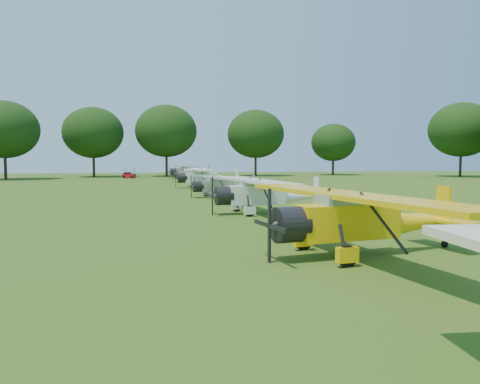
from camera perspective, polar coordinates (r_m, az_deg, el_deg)
The scene contains 9 objects.
ground at distance 29.48m, azimuth -0.71°, elevation -2.17°, with size 160.00×160.00×0.00m, color #315214.
tree_belt at distance 30.68m, azimuth 5.97°, elevation 13.09°, with size 137.36×130.27×14.52m.
aircraft_2 at distance 16.10m, azimuth 14.53°, elevation -2.72°, with size 7.40×11.72×2.30m.
aircraft_3 at distance 27.51m, azimuth 3.05°, elevation 0.04°, with size 6.98×11.11×2.18m.
aircraft_4 at distance 39.12m, azimuth -2.16°, elevation 0.96°, with size 5.95×9.42×1.85m.
aircraft_5 at distance 51.60m, azimuth -4.17°, elevation 1.99°, with size 7.25×11.52×2.28m.
aircraft_6 at distance 64.38m, azimuth -5.75°, elevation 2.20°, with size 6.03×9.60×1.89m.
aircraft_7 at distance 76.34m, azimuth -6.25°, elevation 2.62°, with size 7.06×11.19×2.20m.
golf_cart at distance 79.12m, azimuth -13.40°, elevation 2.06°, with size 2.22×1.79×1.66m.
Camera 1 is at (-5.24, -28.83, 3.22)m, focal length 35.00 mm.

